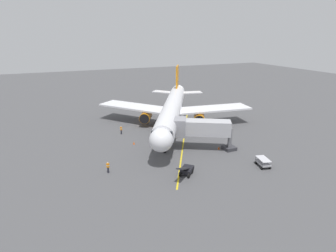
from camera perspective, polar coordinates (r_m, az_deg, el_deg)
name	(u,v)px	position (r m, az deg, el deg)	size (l,w,h in m)	color
ground_plane	(179,127)	(61.34, 2.21, -0.20)	(220.00, 220.00, 0.00)	#4C4C4F
apron_lead_in_line	(184,137)	(55.67, 3.27, -2.15)	(0.24, 40.00, 0.01)	yellow
airplane	(172,109)	(59.92, 0.80, 3.36)	(31.08, 36.87, 11.50)	white
jet_bridge	(197,128)	(48.96, 5.90, -0.43)	(10.87, 7.58, 5.40)	#B7B7BC
ground_crew_marshaller	(108,167)	(42.19, -11.98, -8.11)	(0.47, 0.45, 1.71)	#23232D
ground_crew_wing_walker	(121,130)	(57.46, -9.39, -0.79)	(0.47, 0.40, 1.71)	#23232D
baggage_cart_near_nose	(263,162)	(45.62, 18.57, -6.95)	(2.05, 2.86, 1.27)	#9E9EA3
belt_loader_portside	(186,170)	(41.02, 3.72, -8.79)	(4.08, 4.09, 2.32)	black
safety_cone_nose_left	(219,148)	(50.32, 10.17, -4.35)	(0.32, 0.32, 0.55)	#F2590F
safety_cone_nose_right	(134,143)	(52.08, -6.88, -3.40)	(0.32, 0.32, 0.55)	#F2590F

